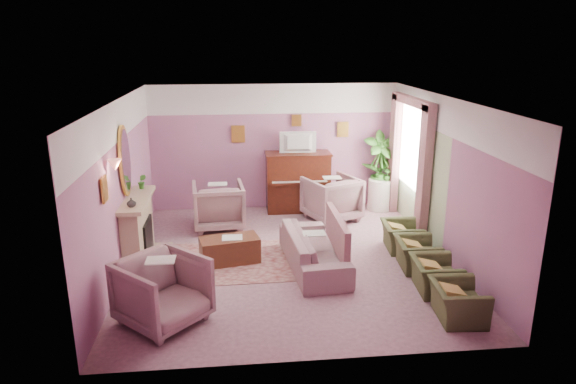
{
  "coord_description": "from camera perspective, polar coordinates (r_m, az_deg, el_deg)",
  "views": [
    {
      "loc": [
        -0.87,
        -8.31,
        3.74
      ],
      "look_at": [
        0.04,
        0.4,
        1.12
      ],
      "focal_mm": 32.0,
      "sensor_mm": 36.0,
      "label": 1
    }
  ],
  "objects": [
    {
      "name": "mantel_shelf",
      "position": [
        9.06,
        -16.45,
        -0.84
      ],
      "size": [
        0.4,
        1.55,
        0.07
      ],
      "primitive_type": "cube",
      "color": "tan",
      "rests_on": "fireplace_surround"
    },
    {
      "name": "area_rug",
      "position": [
        9.09,
        -5.45,
        -7.65
      ],
      "size": [
        2.53,
        1.84,
        0.01
      ],
      "primitive_type": "cube",
      "rotation": [
        0.0,
        0.0,
        0.02
      ],
      "color": "#97625F",
      "rests_on": "floor"
    },
    {
      "name": "ceiling",
      "position": [
        8.4,
        0.02,
        10.26
      ],
      "size": [
        5.5,
        6.0,
        0.01
      ],
      "primitive_type": "cube",
      "color": "white",
      "rests_on": "wall_back"
    },
    {
      "name": "wall_right",
      "position": [
        9.36,
        17.01,
        1.46
      ],
      "size": [
        0.02,
        6.0,
        2.8
      ],
      "primitive_type": "cube",
      "color": "gray",
      "rests_on": "floor"
    },
    {
      "name": "piano_keyshelf",
      "position": [
        11.14,
        1.32,
        0.94
      ],
      "size": [
        1.3,
        0.12,
        0.06
      ],
      "primitive_type": "cube",
      "color": "#41180E",
      "rests_on": "piano"
    },
    {
      "name": "palm_pot",
      "position": [
        11.96,
        9.96,
        -0.94
      ],
      "size": [
        0.34,
        0.34,
        0.34
      ],
      "primitive_type": "cylinder",
      "color": "#995631",
      "rests_on": "floor"
    },
    {
      "name": "floor",
      "position": [
        9.15,
        0.02,
        -7.45
      ],
      "size": [
        5.5,
        6.0,
        0.01
      ],
      "primitive_type": "cube",
      "color": "gray",
      "rests_on": "ground"
    },
    {
      "name": "fire_ember",
      "position": [
        9.34,
        -15.33,
        -6.09
      ],
      "size": [
        0.06,
        0.54,
        0.1
      ],
      "primitive_type": "cube",
      "color": "orange",
      "rests_on": "floor"
    },
    {
      "name": "print_left_wall",
      "position": [
        7.61,
        -19.72,
        0.3
      ],
      "size": [
        0.03,
        0.28,
        0.36
      ],
      "primitive_type": "cube",
      "color": "gold",
      "rests_on": "wall_left"
    },
    {
      "name": "floral_armchair_left",
      "position": [
        10.54,
        -7.74,
        -1.25
      ],
      "size": [
        1.0,
        1.0,
        1.05
      ],
      "primitive_type": "imported",
      "color": "gray",
      "rests_on": "floor"
    },
    {
      "name": "wall_back",
      "position": [
        11.58,
        -1.54,
        5.01
      ],
      "size": [
        5.5,
        0.02,
        2.8
      ],
      "primitive_type": "cube",
      "color": "gray",
      "rests_on": "floor"
    },
    {
      "name": "palm_plant",
      "position": [
        11.73,
        10.17,
        3.2
      ],
      "size": [
        0.76,
        0.76,
        1.44
      ],
      "primitive_type": "imported",
      "color": "#377D26",
      "rests_on": "palm_pot"
    },
    {
      "name": "wall_left",
      "position": [
        8.83,
        -18.03,
        0.48
      ],
      "size": [
        0.02,
        6.0,
        2.8
      ],
      "primitive_type": "cube",
      "color": "gray",
      "rests_on": "floor"
    },
    {
      "name": "picture_rail_band",
      "position": [
        11.4,
        -1.58,
        10.3
      ],
      "size": [
        5.5,
        0.01,
        0.65
      ],
      "primitive_type": "cube",
      "color": "white",
      "rests_on": "wall_back"
    },
    {
      "name": "piano_keys",
      "position": [
        11.13,
        1.32,
        1.14
      ],
      "size": [
        1.2,
        0.08,
        0.02
      ],
      "primitive_type": "cube",
      "color": "beige",
      "rests_on": "piano"
    },
    {
      "name": "print_back_right",
      "position": [
        11.69,
        6.11,
        6.93
      ],
      "size": [
        0.26,
        0.03,
        0.34
      ],
      "primitive_type": "cube",
      "color": "gold",
      "rests_on": "wall_back"
    },
    {
      "name": "television",
      "position": [
        11.23,
        1.15,
        5.68
      ],
      "size": [
        0.8,
        0.12,
        0.48
      ],
      "primitive_type": "imported",
      "color": "black",
      "rests_on": "piano"
    },
    {
      "name": "mirror_frame",
      "position": [
        8.91,
        -17.69,
        3.31
      ],
      "size": [
        0.04,
        0.72,
        1.2
      ],
      "primitive_type": "ellipsoid",
      "color": "gold",
      "rests_on": "wall_left"
    },
    {
      "name": "fireplace_surround",
      "position": [
        9.24,
        -16.35,
        -4.21
      ],
      "size": [
        0.3,
        1.4,
        1.1
      ],
      "primitive_type": "cube",
      "color": "tan",
      "rests_on": "floor"
    },
    {
      "name": "floral_armchair_front",
      "position": [
        7.21,
        -13.76,
        -10.32
      ],
      "size": [
        1.0,
        1.0,
        1.05
      ],
      "primitive_type": "imported",
      "color": "gray",
      "rests_on": "floor"
    },
    {
      "name": "mirror_glass",
      "position": [
        8.91,
        -17.53,
        3.32
      ],
      "size": [
        0.01,
        0.6,
        1.06
      ],
      "primitive_type": "ellipsoid",
      "color": "silver",
      "rests_on": "wall_left"
    },
    {
      "name": "olive_chair_b",
      "position": [
        8.24,
        16.06,
        -8.37
      ],
      "size": [
        0.55,
        0.79,
        0.68
      ],
      "primitive_type": "imported",
      "color": "#434B29",
      "rests_on": "floor"
    },
    {
      "name": "piano",
      "position": [
        11.49,
        1.1,
        1.08
      ],
      "size": [
        1.4,
        0.6,
        1.3
      ],
      "primitive_type": "cube",
      "color": "#41180E",
      "rests_on": "floor"
    },
    {
      "name": "sofa_throw",
      "position": [
        8.71,
        5.51,
        -4.53
      ],
      "size": [
        0.11,
        1.6,
        0.59
      ],
      "primitive_type": "cube",
      "color": "#976168",
      "rests_on": "sofa"
    },
    {
      "name": "mantel_vase",
      "position": [
        8.55,
        -17.01,
        -1.13
      ],
      "size": [
        0.16,
        0.16,
        0.16
      ],
      "primitive_type": "imported",
      "color": "white",
      "rests_on": "mantel_shelf"
    },
    {
      "name": "olive_chair_c",
      "position": [
        8.94,
        14.14,
        -6.2
      ],
      "size": [
        0.55,
        0.79,
        0.68
      ],
      "primitive_type": "imported",
      "color": "#434B29",
      "rests_on": "floor"
    },
    {
      "name": "curtain_left",
      "position": [
        9.9,
        14.89,
        1.84
      ],
      "size": [
        0.16,
        0.34,
        2.6
      ],
      "primitive_type": "cube",
      "color": "#976168",
      "rests_on": "floor"
    },
    {
      "name": "coffee_table",
      "position": [
        9.0,
        -6.5,
        -6.42
      ],
      "size": [
        1.08,
        0.69,
        0.45
      ],
      "primitive_type": "cube",
      "rotation": [
        0.0,
        0.0,
        0.2
      ],
      "color": "#522B1A",
      "rests_on": "floor"
    },
    {
      "name": "curtain_right",
      "position": [
        11.59,
        11.73,
        4.17
      ],
      "size": [
        0.16,
        0.34,
        2.6
      ],
      "primitive_type": "cube",
      "color": "#976168",
      "rests_on": "floor"
    },
    {
      "name": "piano_top",
      "position": [
        11.33,
        1.11,
        4.29
      ],
      "size": [
        1.45,
        0.65,
        0.04
      ],
      "primitive_type": "cube",
      "color": "#41180E",
      "rests_on": "piano"
    },
    {
      "name": "sconce_shade",
      "position": [
        7.86,
        -18.69,
        2.85
      ],
      "size": [
        0.2,
        0.2,
        0.16
      ],
      "primitive_type": "cone",
      "color": "#F07F6C",
      "rests_on": "wall_left"
    },
    {
      "name": "pelmet",
      "position": [
        10.52,
        13.64,
        9.78
      ],
      "size": [
        0.16,
        2.2,
        0.16
      ],
      "primitive_type": "cube",
      "color": "#976168",
      "rests_on": "wall_right"
    },
    {
      "name": "window_blind",
      "position": [
        10.68,
        13.74,
        5.19
      ],
      "size": [
        0.03,
        1.4,
        1.8
      ],
      "primitive_type": "cube",
      "color": "silver",
      "rests_on": "wall_right"
    },
    {
      "name": "side_plant_big",
      "position": [
        11.67,
        10.25,
        2.16
      ],
      "size": [
        0.3,
        0.3,
        0.34
      ],
      "primitive_type": "imported",
      "color": "#377D26",
      "rests_on": "side_table"
    },
    {
      "name": "floral_armchair_right",
      "position": [
        10.96,
        4.87,
        -0.45
      ],
      "size": [
        1.0,
        1.0,
        1.05
      ],
      "primitive_type": "imported",
      "color": "gray",
      "rests_on": "floor"
    },
    {
      "name": "table_paper",
      "position": [
        8.91,
        -6.22,
        -5.05
      ],
      "size": [
        0.35,
        0.28,
        0.01
      ],
      "primitive_type": "cube",
      "color": "white",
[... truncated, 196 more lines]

